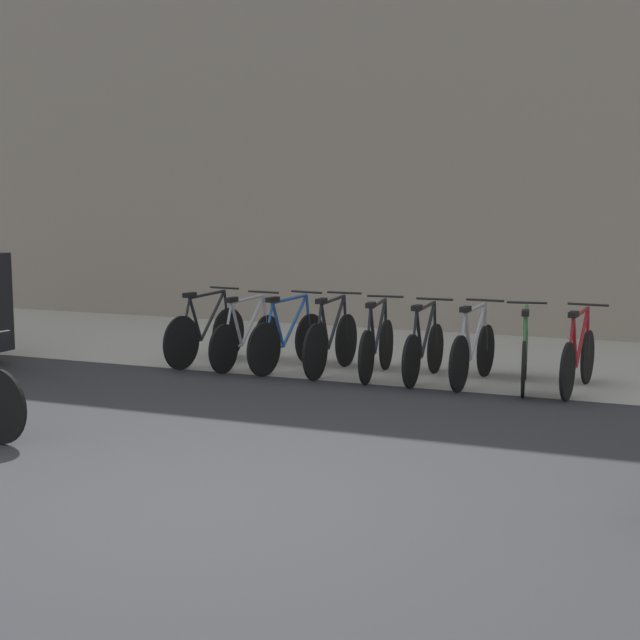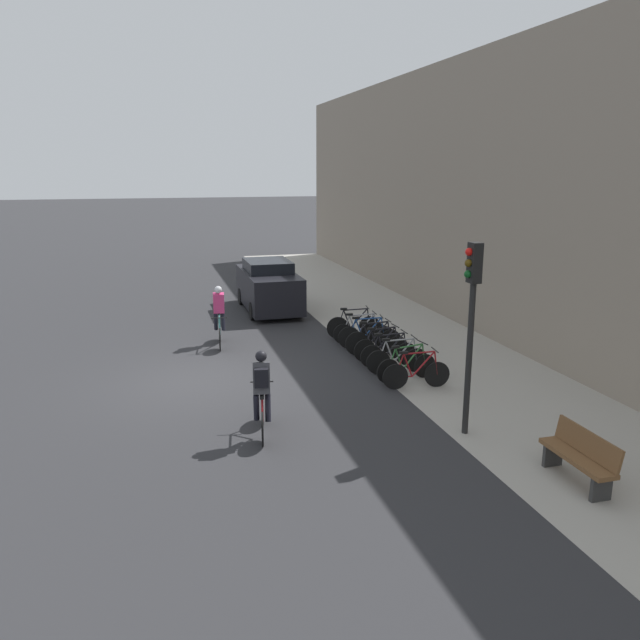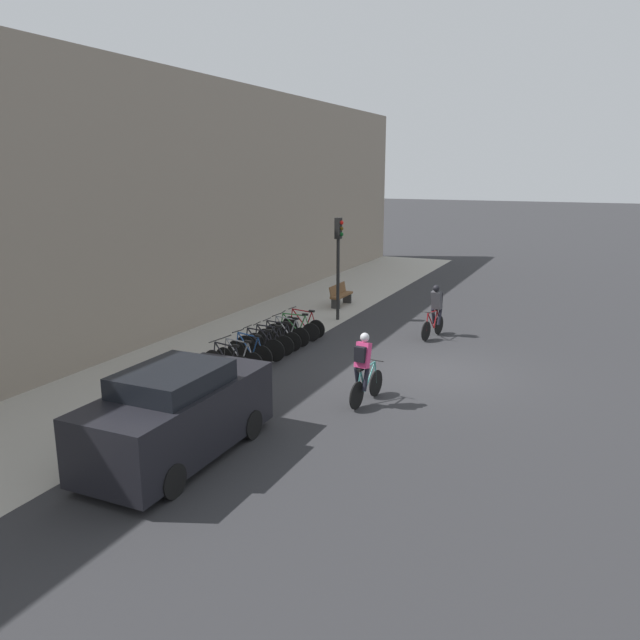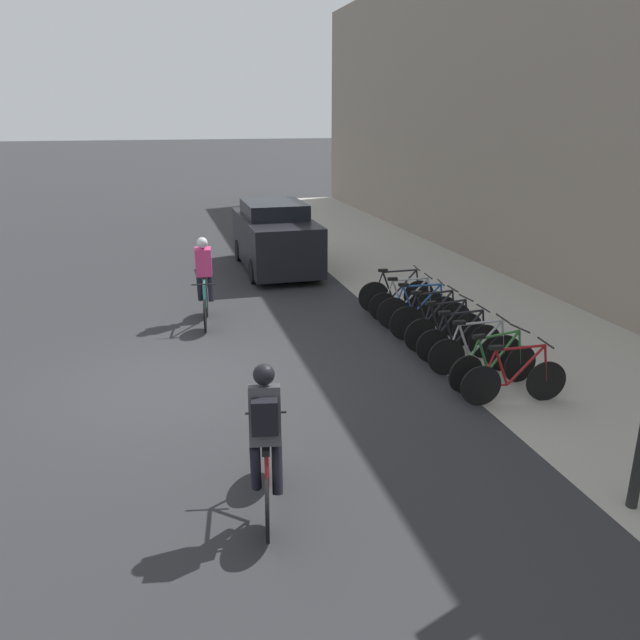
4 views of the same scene
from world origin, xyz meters
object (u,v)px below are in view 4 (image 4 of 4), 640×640
(cyclist_grey, at_px, (266,439))
(parked_bike_8, at_px, (514,379))
(parked_bike_5, at_px, (459,340))
(parked_bike_7, at_px, (494,365))
(parked_bike_3, at_px, (431,318))
(parked_bike_2, at_px, (418,310))
(parked_car, at_px, (275,237))
(parked_bike_4, at_px, (444,329))
(cyclist_pink, at_px, (204,277))
(parked_bike_0, at_px, (397,294))
(parked_bike_6, at_px, (475,351))
(parked_bike_1, at_px, (407,302))

(cyclist_grey, height_order, parked_bike_8, cyclist_grey)
(parked_bike_5, bearing_deg, parked_bike_8, -0.01)
(parked_bike_7, bearing_deg, parked_bike_3, 179.96)
(parked_bike_2, bearing_deg, parked_car, -162.53)
(parked_bike_3, relative_size, parked_bike_4, 1.04)
(parked_bike_3, distance_m, parked_car, 6.54)
(cyclist_pink, distance_m, parked_bike_3, 4.63)
(parked_bike_0, height_order, parked_car, parked_car)
(parked_car, bearing_deg, parked_bike_3, 15.92)
(parked_bike_2, relative_size, parked_bike_7, 1.01)
(parked_bike_5, xyz_separation_m, parked_bike_6, (0.59, -0.00, 0.01))
(parked_bike_0, distance_m, parked_bike_3, 1.76)
(cyclist_grey, relative_size, parked_bike_8, 1.07)
(parked_bike_1, bearing_deg, parked_bike_8, 0.00)
(parked_bike_2, bearing_deg, parked_bike_7, -0.02)
(parked_bike_6, bearing_deg, parked_bike_1, -179.99)
(parked_bike_3, relative_size, parked_bike_6, 1.02)
(parked_bike_4, bearing_deg, cyclist_grey, -44.20)
(cyclist_pink, bearing_deg, parked_bike_2, 69.11)
(cyclist_grey, height_order, parked_car, parked_car)
(parked_bike_2, bearing_deg, parked_bike_8, -0.01)
(parked_bike_0, distance_m, parked_bike_5, 2.94)
(cyclist_pink, xyz_separation_m, parked_bike_8, (5.08, 4.07, -0.56))
(parked_car, bearing_deg, cyclist_grey, -11.56)
(parked_bike_0, height_order, parked_bike_1, parked_bike_0)
(parked_bike_2, bearing_deg, parked_bike_6, -0.01)
(cyclist_pink, bearing_deg, parked_bike_7, 42.15)
(parked_bike_0, height_order, parked_bike_4, parked_bike_0)
(cyclist_grey, relative_size, parked_bike_6, 1.08)
(parked_bike_5, bearing_deg, cyclist_pink, -129.19)
(parked_bike_1, distance_m, parked_car, 5.43)
(parked_car, bearing_deg, parked_bike_6, 12.55)
(parked_bike_1, bearing_deg, parked_bike_6, 0.01)
(parked_bike_3, distance_m, parked_bike_5, 1.18)
(parked_bike_0, relative_size, parked_bike_6, 1.02)
(parked_bike_0, height_order, parked_bike_6, parked_bike_0)
(cyclist_pink, height_order, parked_bike_0, cyclist_pink)
(cyclist_grey, distance_m, parked_bike_0, 7.68)
(parked_bike_0, distance_m, parked_car, 4.88)
(cyclist_pink, height_order, cyclist_grey, cyclist_pink)
(parked_bike_8, bearing_deg, parked_bike_1, -180.00)
(cyclist_grey, height_order, parked_bike_3, cyclist_grey)
(parked_bike_2, bearing_deg, parked_bike_0, 179.97)
(parked_bike_2, height_order, parked_bike_5, parked_bike_2)
(parked_bike_0, bearing_deg, parked_bike_5, -0.02)
(parked_bike_6, distance_m, parked_car, 8.25)
(cyclist_pink, xyz_separation_m, parked_bike_4, (2.73, 4.07, -0.56))
(parked_bike_6, distance_m, parked_bike_7, 0.59)
(cyclist_pink, bearing_deg, parked_bike_0, 84.69)
(parked_bike_4, bearing_deg, parked_bike_0, 179.99)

